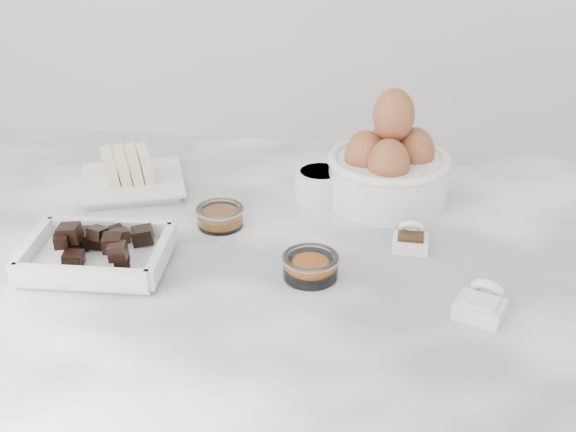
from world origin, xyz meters
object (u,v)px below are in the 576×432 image
object	(u,v)px
butter_plate	(130,174)
honey_bowl	(220,216)
chocolate_dish	(96,251)
vanilla_spoon	(411,239)
sugar_ramekin	(320,183)
salt_spoon	(482,303)
zest_bowl	(311,265)
egg_bowl	(389,166)

from	to	relation	value
butter_plate	honey_bowl	distance (m)	0.20
chocolate_dish	vanilla_spoon	bearing A→B (deg)	13.80
chocolate_dish	sugar_ramekin	size ratio (longest dim) A/B	2.43
salt_spoon	butter_plate	bearing A→B (deg)	150.36
sugar_ramekin	salt_spoon	xyz separation A→B (m)	(0.21, -0.29, -0.01)
sugar_ramekin	zest_bowl	bearing A→B (deg)	-88.14
chocolate_dish	egg_bowl	bearing A→B (deg)	32.73
chocolate_dish	egg_bowl	xyz separation A→B (m)	(0.37, 0.24, 0.04)
chocolate_dish	butter_plate	distance (m)	0.24
zest_bowl	salt_spoon	bearing A→B (deg)	-15.40
butter_plate	chocolate_dish	bearing A→B (deg)	-83.45
honey_bowl	vanilla_spoon	bearing A→B (deg)	-6.37
butter_plate	sugar_ramekin	bearing A→B (deg)	-0.92
sugar_ramekin	salt_spoon	size ratio (longest dim) A/B	0.97
egg_bowl	sugar_ramekin	bearing A→B (deg)	-177.87
butter_plate	zest_bowl	size ratio (longest dim) A/B	2.67
vanilla_spoon	butter_plate	bearing A→B (deg)	162.00
chocolate_dish	honey_bowl	distance (m)	0.19
chocolate_dish	honey_bowl	xyz separation A→B (m)	(0.14, 0.13, -0.01)
egg_bowl	chocolate_dish	bearing A→B (deg)	-147.27
chocolate_dish	zest_bowl	bearing A→B (deg)	1.06
egg_bowl	zest_bowl	world-z (taller)	egg_bowl
salt_spoon	sugar_ramekin	bearing A→B (deg)	126.82
butter_plate	salt_spoon	size ratio (longest dim) A/B	2.45
honey_bowl	salt_spoon	xyz separation A→B (m)	(0.35, -0.18, -0.00)
vanilla_spoon	egg_bowl	bearing A→B (deg)	103.31
sugar_ramekin	egg_bowl	world-z (taller)	egg_bowl
vanilla_spoon	zest_bowl	bearing A→B (deg)	-143.37
sugar_ramekin	salt_spoon	world-z (taller)	sugar_ramekin
egg_bowl	zest_bowl	bearing A→B (deg)	-111.87
honey_bowl	vanilla_spoon	distance (m)	0.27
butter_plate	zest_bowl	distance (m)	0.38
zest_bowl	vanilla_spoon	distance (m)	0.16
butter_plate	zest_bowl	world-z (taller)	butter_plate
sugar_ramekin	salt_spoon	distance (m)	0.36
butter_plate	egg_bowl	world-z (taller)	egg_bowl
chocolate_dish	salt_spoon	size ratio (longest dim) A/B	2.34
zest_bowl	honey_bowl	bearing A→B (deg)	138.64
honey_bowl	butter_plate	bearing A→B (deg)	146.07
vanilla_spoon	salt_spoon	world-z (taller)	salt_spoon
egg_bowl	vanilla_spoon	bearing A→B (deg)	-76.69
honey_bowl	vanilla_spoon	world-z (taller)	vanilla_spoon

